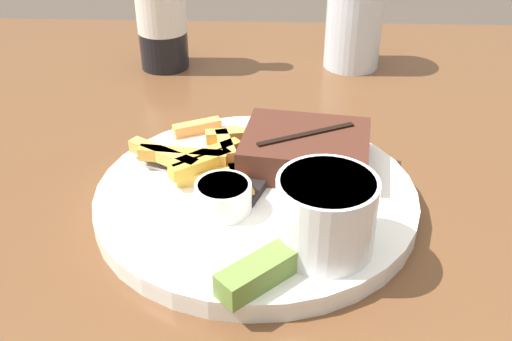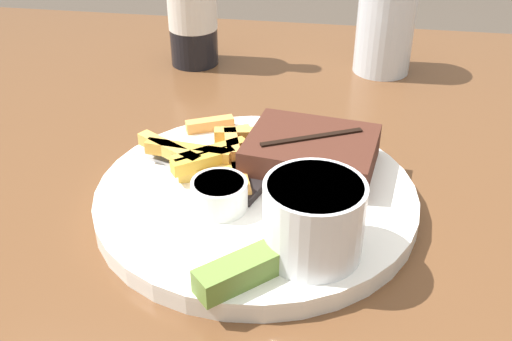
{
  "view_description": "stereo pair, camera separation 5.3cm",
  "coord_description": "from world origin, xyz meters",
  "px_view_note": "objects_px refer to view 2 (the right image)",
  "views": [
    {
      "loc": [
        0.02,
        -0.45,
        1.04
      ],
      "look_at": [
        0.0,
        0.0,
        0.76
      ],
      "focal_mm": 42.0,
      "sensor_mm": 36.0,
      "label": 1
    },
    {
      "loc": [
        0.07,
        -0.44,
        1.04
      ],
      "look_at": [
        0.0,
        0.0,
        0.76
      ],
      "focal_mm": 42.0,
      "sensor_mm": 36.0,
      "label": 2
    }
  ],
  "objects_px": {
    "dipping_sauce_cup": "(219,193)",
    "drinking_glass": "(385,29)",
    "fork_utensil": "(186,166)",
    "knife_utensil": "(274,169)",
    "dinner_plate": "(256,197)",
    "pickle_spear": "(242,270)",
    "steak_portion": "(311,153)",
    "coleslaw_cup": "(314,215)",
    "beer_bottle": "(192,6)"
  },
  "relations": [
    {
      "from": "fork_utensil",
      "to": "dipping_sauce_cup",
      "type": "bearing_deg",
      "value": -32.27
    },
    {
      "from": "dinner_plate",
      "to": "steak_portion",
      "type": "xyz_separation_m",
      "value": [
        0.05,
        0.05,
        0.02
      ]
    },
    {
      "from": "dinner_plate",
      "to": "pickle_spear",
      "type": "bearing_deg",
      "value": -85.56
    },
    {
      "from": "pickle_spear",
      "to": "knife_utensil",
      "type": "relative_size",
      "value": 0.42
    },
    {
      "from": "dipping_sauce_cup",
      "to": "drinking_glass",
      "type": "bearing_deg",
      "value": 68.81
    },
    {
      "from": "fork_utensil",
      "to": "steak_portion",
      "type": "bearing_deg",
      "value": 29.05
    },
    {
      "from": "coleslaw_cup",
      "to": "beer_bottle",
      "type": "relative_size",
      "value": 0.34
    },
    {
      "from": "coleslaw_cup",
      "to": "knife_utensil",
      "type": "height_order",
      "value": "coleslaw_cup"
    },
    {
      "from": "dipping_sauce_cup",
      "to": "knife_utensil",
      "type": "bearing_deg",
      "value": 59.63
    },
    {
      "from": "steak_portion",
      "to": "fork_utensil",
      "type": "relative_size",
      "value": 0.99
    },
    {
      "from": "coleslaw_cup",
      "to": "fork_utensil",
      "type": "xyz_separation_m",
      "value": [
        -0.13,
        0.1,
        -0.03
      ]
    },
    {
      "from": "steak_portion",
      "to": "coleslaw_cup",
      "type": "bearing_deg",
      "value": -84.85
    },
    {
      "from": "pickle_spear",
      "to": "dipping_sauce_cup",
      "type": "bearing_deg",
      "value": 112.2
    },
    {
      "from": "dinner_plate",
      "to": "drinking_glass",
      "type": "bearing_deg",
      "value": 70.92
    },
    {
      "from": "coleslaw_cup",
      "to": "pickle_spear",
      "type": "relative_size",
      "value": 1.13
    },
    {
      "from": "dinner_plate",
      "to": "fork_utensil",
      "type": "relative_size",
      "value": 2.22
    },
    {
      "from": "fork_utensil",
      "to": "coleslaw_cup",
      "type": "bearing_deg",
      "value": -19.49
    },
    {
      "from": "fork_utensil",
      "to": "drinking_glass",
      "type": "distance_m",
      "value": 0.37
    },
    {
      "from": "fork_utensil",
      "to": "pickle_spear",
      "type": "bearing_deg",
      "value": -41.47
    },
    {
      "from": "pickle_spear",
      "to": "beer_bottle",
      "type": "xyz_separation_m",
      "value": [
        -0.15,
        0.44,
        0.05
      ]
    },
    {
      "from": "dinner_plate",
      "to": "dipping_sauce_cup",
      "type": "xyz_separation_m",
      "value": [
        -0.03,
        -0.03,
        0.02
      ]
    },
    {
      "from": "fork_utensil",
      "to": "beer_bottle",
      "type": "bearing_deg",
      "value": 121.89
    },
    {
      "from": "coleslaw_cup",
      "to": "pickle_spear",
      "type": "bearing_deg",
      "value": -138.54
    },
    {
      "from": "dinner_plate",
      "to": "pickle_spear",
      "type": "xyz_separation_m",
      "value": [
        0.01,
        -0.12,
        0.02
      ]
    },
    {
      "from": "dinner_plate",
      "to": "fork_utensil",
      "type": "height_order",
      "value": "fork_utensil"
    },
    {
      "from": "coleslaw_cup",
      "to": "knife_utensil",
      "type": "xyz_separation_m",
      "value": [
        -0.04,
        0.11,
        -0.03
      ]
    },
    {
      "from": "dinner_plate",
      "to": "coleslaw_cup",
      "type": "xyz_separation_m",
      "value": [
        0.06,
        -0.08,
        0.04
      ]
    },
    {
      "from": "steak_portion",
      "to": "coleslaw_cup",
      "type": "relative_size",
      "value": 1.67
    },
    {
      "from": "fork_utensil",
      "to": "knife_utensil",
      "type": "height_order",
      "value": "knife_utensil"
    },
    {
      "from": "steak_portion",
      "to": "pickle_spear",
      "type": "distance_m",
      "value": 0.17
    },
    {
      "from": "steak_portion",
      "to": "dipping_sauce_cup",
      "type": "bearing_deg",
      "value": -132.93
    },
    {
      "from": "dipping_sauce_cup",
      "to": "drinking_glass",
      "type": "relative_size",
      "value": 0.41
    },
    {
      "from": "fork_utensil",
      "to": "knife_utensil",
      "type": "bearing_deg",
      "value": 24.61
    },
    {
      "from": "steak_portion",
      "to": "beer_bottle",
      "type": "distance_m",
      "value": 0.34
    },
    {
      "from": "pickle_spear",
      "to": "fork_utensil",
      "type": "xyz_separation_m",
      "value": [
        -0.08,
        0.14,
        -0.01
      ]
    },
    {
      "from": "steak_portion",
      "to": "drinking_glass",
      "type": "xyz_separation_m",
      "value": [
        0.07,
        0.29,
        0.02
      ]
    },
    {
      "from": "coleslaw_cup",
      "to": "knife_utensil",
      "type": "bearing_deg",
      "value": 112.1
    },
    {
      "from": "coleslaw_cup",
      "to": "fork_utensil",
      "type": "height_order",
      "value": "coleslaw_cup"
    },
    {
      "from": "coleslaw_cup",
      "to": "beer_bottle",
      "type": "height_order",
      "value": "beer_bottle"
    },
    {
      "from": "dinner_plate",
      "to": "steak_portion",
      "type": "bearing_deg",
      "value": 44.95
    },
    {
      "from": "steak_portion",
      "to": "knife_utensil",
      "type": "xyz_separation_m",
      "value": [
        -0.03,
        -0.01,
        -0.01
      ]
    },
    {
      "from": "dinner_plate",
      "to": "beer_bottle",
      "type": "xyz_separation_m",
      "value": [
        -0.14,
        0.32,
        0.07
      ]
    },
    {
      "from": "knife_utensil",
      "to": "drinking_glass",
      "type": "xyz_separation_m",
      "value": [
        0.11,
        0.3,
        0.04
      ]
    },
    {
      "from": "dinner_plate",
      "to": "pickle_spear",
      "type": "relative_size",
      "value": 4.24
    },
    {
      "from": "coleslaw_cup",
      "to": "fork_utensil",
      "type": "relative_size",
      "value": 0.59
    },
    {
      "from": "steak_portion",
      "to": "pickle_spear",
      "type": "height_order",
      "value": "steak_portion"
    },
    {
      "from": "knife_utensil",
      "to": "drinking_glass",
      "type": "height_order",
      "value": "drinking_glass"
    },
    {
      "from": "knife_utensil",
      "to": "beer_bottle",
      "type": "height_order",
      "value": "beer_bottle"
    },
    {
      "from": "dipping_sauce_cup",
      "to": "beer_bottle",
      "type": "distance_m",
      "value": 0.38
    },
    {
      "from": "pickle_spear",
      "to": "knife_utensil",
      "type": "height_order",
      "value": "pickle_spear"
    }
  ]
}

